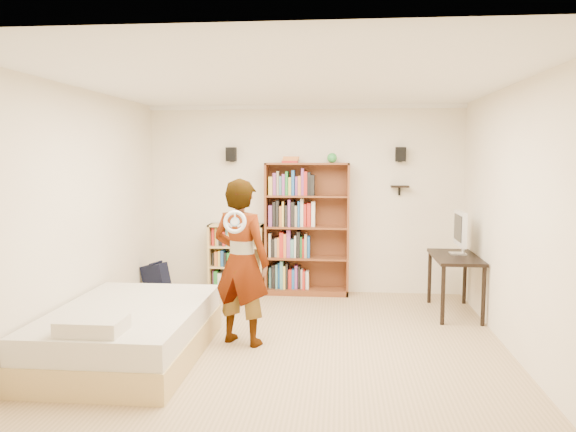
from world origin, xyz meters
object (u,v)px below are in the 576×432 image
object	(u,v)px
tall_bookshelf	(307,229)
daybed	(129,326)
low_bookshelf	(236,258)
person	(241,262)
computer_desk	(455,285)

from	to	relation	value
tall_bookshelf	daybed	world-z (taller)	tall_bookshelf
low_bookshelf	daybed	xyz separation A→B (m)	(-0.56, -2.74, -0.18)
low_bookshelf	daybed	bearing A→B (deg)	-101.55
tall_bookshelf	person	distance (m)	2.27
low_bookshelf	computer_desk	bearing A→B (deg)	-16.29
computer_desk	person	bearing A→B (deg)	-151.01
computer_desk	person	distance (m)	2.86
daybed	person	world-z (taller)	person
tall_bookshelf	daybed	size ratio (longest dim) A/B	0.88
daybed	computer_desk	bearing A→B (deg)	28.22
tall_bookshelf	low_bookshelf	size ratio (longest dim) A/B	1.90
computer_desk	daybed	distance (m)	3.97
low_bookshelf	person	size ratio (longest dim) A/B	0.57
low_bookshelf	computer_desk	size ratio (longest dim) A/B	0.92
daybed	person	bearing A→B (deg)	26.32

